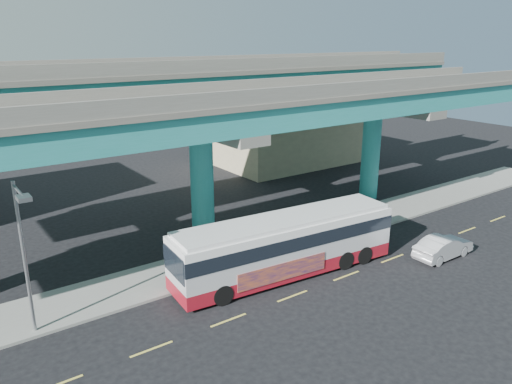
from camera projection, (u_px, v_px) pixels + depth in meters
ground at (289, 294)px, 26.51m from camera, size 120.00×120.00×0.00m
sidewalk at (232, 257)px, 30.75m from camera, size 70.00×4.00×0.15m
lane_markings at (292, 296)px, 26.28m from camera, size 58.00×0.12×0.01m
viaduct at (199, 103)px, 30.84m from camera, size 52.00×12.40×11.70m
building_beige at (284, 130)px, 53.29m from camera, size 14.00×10.23×7.00m
transit_bus at (286, 243)px, 28.22m from camera, size 13.66×4.05×3.46m
sedan at (443, 247)px, 30.70m from camera, size 1.58×4.29×1.40m
street_lamp at (24, 240)px, 21.17m from camera, size 0.50×2.37×7.17m
stop_sign at (267, 231)px, 30.11m from camera, size 0.51×0.54×2.36m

